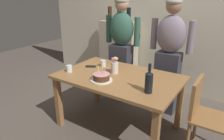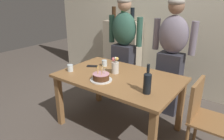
# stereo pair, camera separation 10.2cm
# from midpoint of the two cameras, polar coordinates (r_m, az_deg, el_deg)

# --- Properties ---
(ground_plane) EXTENTS (10.00, 10.00, 0.00)m
(ground_plane) POSITION_cam_midpoint_polar(r_m,az_deg,el_deg) (2.93, 2.78, -15.22)
(ground_plane) COLOR #564C44
(back_wall) EXTENTS (5.20, 0.10, 2.60)m
(back_wall) POSITION_cam_midpoint_polar(r_m,az_deg,el_deg) (3.80, 16.56, 13.51)
(back_wall) COLOR beige
(back_wall) RESTS_ON ground_plane
(dining_table) EXTENTS (1.50, 0.96, 0.74)m
(dining_table) POSITION_cam_midpoint_polar(r_m,az_deg,el_deg) (2.61, 3.01, -3.66)
(dining_table) COLOR olive
(dining_table) RESTS_ON ground_plane
(birthday_cake) EXTENTS (0.26, 0.26, 0.17)m
(birthday_cake) POSITION_cam_midpoint_polar(r_m,az_deg,el_deg) (2.42, -1.84, -2.01)
(birthday_cake) COLOR white
(birthday_cake) RESTS_ON dining_table
(water_glass_near) EXTENTS (0.07, 0.07, 0.09)m
(water_glass_near) POSITION_cam_midpoint_polar(r_m,az_deg,el_deg) (2.90, -1.09, 1.90)
(water_glass_near) COLOR silver
(water_glass_near) RESTS_ON dining_table
(water_glass_far) EXTENTS (0.08, 0.08, 0.09)m
(water_glass_far) POSITION_cam_midpoint_polar(r_m,az_deg,el_deg) (2.75, -10.43, 0.55)
(water_glass_far) COLOR silver
(water_glass_far) RESTS_ON dining_table
(wine_bottle) EXTENTS (0.08, 0.08, 0.32)m
(wine_bottle) POSITION_cam_midpoint_polar(r_m,az_deg,el_deg) (2.12, 11.11, -3.28)
(wine_bottle) COLOR black
(wine_bottle) RESTS_ON dining_table
(cell_phone) EXTENTS (0.16, 0.13, 0.01)m
(cell_phone) POSITION_cam_midpoint_polar(r_m,az_deg,el_deg) (2.91, -4.53, 1.07)
(cell_phone) COLOR black
(cell_phone) RESTS_ON dining_table
(flower_vase) EXTENTS (0.10, 0.09, 0.22)m
(flower_vase) POSITION_cam_midpoint_polar(r_m,az_deg,el_deg) (2.62, 2.00, 1.11)
(flower_vase) COLOR silver
(flower_vase) RESTS_ON dining_table
(person_man_bearded) EXTENTS (0.61, 0.27, 1.66)m
(person_man_bearded) POSITION_cam_midpoint_polar(r_m,az_deg,el_deg) (3.37, 4.12, 6.08)
(person_man_bearded) COLOR #33333D
(person_man_bearded) RESTS_ON ground_plane
(person_woman_cardigan) EXTENTS (0.61, 0.27, 1.66)m
(person_woman_cardigan) POSITION_cam_midpoint_polar(r_m,az_deg,el_deg) (3.03, 16.96, 3.63)
(person_woman_cardigan) COLOR #33333D
(person_woman_cardigan) RESTS_ON ground_plane
(dining_chair) EXTENTS (0.42, 0.42, 0.87)m
(dining_chair) POSITION_cam_midpoint_polar(r_m,az_deg,el_deg) (2.43, 25.14, -11.02)
(dining_chair) COLOR olive
(dining_chair) RESTS_ON ground_plane
(shelf_cabinet) EXTENTS (0.72, 0.30, 1.50)m
(shelf_cabinet) POSITION_cam_midpoint_polar(r_m,az_deg,el_deg) (4.09, 3.55, 5.01)
(shelf_cabinet) COLOR tan
(shelf_cabinet) RESTS_ON ground_plane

